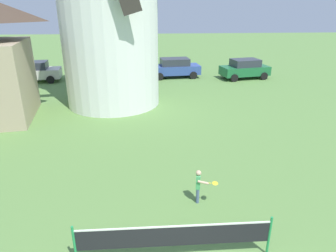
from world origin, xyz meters
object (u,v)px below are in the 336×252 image
(tennis_net, at_px, (174,236))
(parked_car_cream, at_px, (32,71))
(parked_car_blue, at_px, (175,68))
(parked_car_black, at_px, (109,68))
(player_far, at_px, (199,184))
(parked_car_green, at_px, (245,69))

(tennis_net, bearing_deg, parked_car_cream, 116.92)
(parked_car_blue, bearing_deg, parked_car_black, -179.99)
(player_far, height_order, parked_car_green, parked_car_green)
(tennis_net, relative_size, parked_car_cream, 1.04)
(player_far, xyz_separation_m, parked_car_cream, (-10.42, 16.38, 0.19))
(parked_car_black, relative_size, parked_car_blue, 1.03)
(parked_car_black, bearing_deg, parked_car_green, -4.23)
(player_far, bearing_deg, parked_car_cream, 122.47)
(tennis_net, height_order, parked_car_black, parked_car_black)
(tennis_net, bearing_deg, parked_car_black, 100.41)
(player_far, bearing_deg, parked_car_blue, 87.32)
(player_far, relative_size, parked_car_cream, 0.25)
(tennis_net, distance_m, parked_car_black, 19.73)
(player_far, height_order, parked_car_blue, parked_car_blue)
(parked_car_black, xyz_separation_m, parked_car_blue, (5.33, 0.00, -0.00))
(tennis_net, relative_size, parked_car_green, 1.14)
(parked_car_green, bearing_deg, parked_car_blue, 171.79)
(parked_car_cream, bearing_deg, parked_car_blue, 3.97)
(parked_car_green, bearing_deg, parked_car_black, 175.77)
(tennis_net, relative_size, parked_car_blue, 1.10)
(player_far, relative_size, parked_car_green, 0.27)
(parked_car_black, bearing_deg, parked_car_blue, 0.01)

